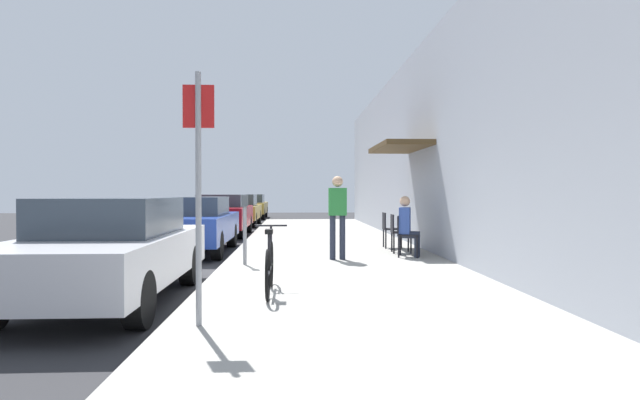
{
  "coord_description": "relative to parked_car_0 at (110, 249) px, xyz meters",
  "views": [
    {
      "loc": [
        1.37,
        -8.84,
        1.49
      ],
      "look_at": [
        2.02,
        4.1,
        1.3
      ],
      "focal_mm": 29.47,
      "sensor_mm": 36.0,
      "label": 1
    }
  ],
  "objects": [
    {
      "name": "cafe_chair_0",
      "position": [
        4.83,
        3.85,
        -0.11
      ],
      "size": [
        0.55,
        0.55,
        0.87
      ],
      "color": "black",
      "rests_on": "sidewalk_slab"
    },
    {
      "name": "parked_car_3",
      "position": [
        0.0,
        16.57,
        -0.01
      ],
      "size": [
        1.8,
        4.4,
        1.4
      ],
      "color": "#A58433",
      "rests_on": "ground_plane"
    },
    {
      "name": "cafe_chair_2",
      "position": [
        4.83,
        5.67,
        -0.11
      ],
      "size": [
        0.45,
        0.45,
        0.87
      ],
      "color": "black",
      "rests_on": "sidewalk_slab"
    },
    {
      "name": "seated_patron_0",
      "position": [
        4.89,
        3.83,
        0.09
      ],
      "size": [
        0.5,
        0.46,
        1.29
      ],
      "color": "#232838",
      "rests_on": "sidewalk_slab"
    },
    {
      "name": "pedestrian_standing",
      "position": [
        3.37,
        3.46,
        0.39
      ],
      "size": [
        0.36,
        0.22,
        1.7
      ],
      "color": "#232838",
      "rests_on": "sidewalk_slab"
    },
    {
      "name": "parked_car_2",
      "position": [
        0.0,
        11.04,
        0.01
      ],
      "size": [
        1.8,
        4.4,
        1.42
      ],
      "color": "maroon",
      "rests_on": "ground_plane"
    },
    {
      "name": "cafe_chair_1",
      "position": [
        4.83,
        4.59,
        -0.11
      ],
      "size": [
        0.47,
        0.47,
        0.87
      ],
      "color": "black",
      "rests_on": "sidewalk_slab"
    },
    {
      "name": "ground_plane",
      "position": [
        1.1,
        1.66,
        -0.73
      ],
      "size": [
        60.0,
        60.0,
        0.0
      ],
      "primitive_type": "plane",
      "color": "#2D2D30"
    },
    {
      "name": "bicycle_0",
      "position": [
        2.15,
        -0.07,
        -0.25
      ],
      "size": [
        0.46,
        1.71,
        0.9
      ],
      "color": "black",
      "rests_on": "sidewalk_slab"
    },
    {
      "name": "street_sign",
      "position": [
        1.5,
        -1.75,
        0.91
      ],
      "size": [
        0.32,
        0.06,
        2.6
      ],
      "color": "gray",
      "rests_on": "sidewalk_slab"
    },
    {
      "name": "parked_car_0",
      "position": [
        0.0,
        0.0,
        0.0
      ],
      "size": [
        1.8,
        4.4,
        1.41
      ],
      "color": "#B7B7BC",
      "rests_on": "ground_plane"
    },
    {
      "name": "sidewalk_slab",
      "position": [
        3.35,
        3.66,
        -0.67
      ],
      "size": [
        4.5,
        32.0,
        0.12
      ],
      "primitive_type": "cube",
      "color": "#9E9B93",
      "rests_on": "ground_plane"
    },
    {
      "name": "building_facade",
      "position": [
        5.74,
        3.67,
        1.85
      ],
      "size": [
        1.4,
        32.0,
        5.16
      ],
      "color": "#999EA8",
      "rests_on": "ground_plane"
    },
    {
      "name": "parking_meter",
      "position": [
        1.55,
        2.8,
        0.16
      ],
      "size": [
        0.12,
        0.1,
        1.32
      ],
      "color": "slate",
      "rests_on": "sidewalk_slab"
    },
    {
      "name": "parked_car_1",
      "position": [
        0.0,
        5.84,
        -0.01
      ],
      "size": [
        1.8,
        4.4,
        1.38
      ],
      "color": "navy",
      "rests_on": "ground_plane"
    },
    {
      "name": "parked_car_4",
      "position": [
        0.0,
        22.95,
        -0.01
      ],
      "size": [
        1.8,
        4.4,
        1.38
      ],
      "color": "#A58433",
      "rests_on": "ground_plane"
    }
  ]
}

